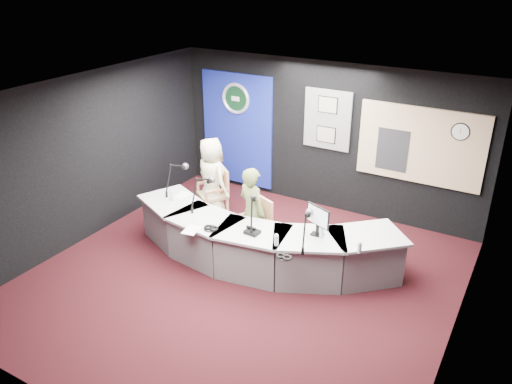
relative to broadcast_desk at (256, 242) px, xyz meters
The scene contains 33 objects.
ground 0.67m from the broadcast_desk, 84.81° to the right, with size 6.00×6.00×0.00m, color black.
ceiling 2.49m from the broadcast_desk, 84.81° to the right, with size 6.00×6.00×0.02m, color silver.
wall_back 2.66m from the broadcast_desk, 88.83° to the left, with size 6.00×0.02×2.80m, color black.
wall_front 3.70m from the broadcast_desk, 89.19° to the right, with size 6.00×0.02×2.80m, color black.
wall_left 3.17m from the broadcast_desk, 169.44° to the right, with size 0.02×6.00×2.80m, color black.
wall_right 3.26m from the broadcast_desk, 10.22° to the right, with size 0.02×6.00×2.80m, color black.
broadcast_desk is the anchor object (origin of this frame).
backdrop_panel 3.17m from the broadcast_desk, 127.40° to the left, with size 1.60×0.05×2.30m, color navy.
agency_seal 3.38m from the broadcast_desk, 127.86° to the left, with size 0.63×0.63×0.07m, color silver.
seal_center 3.38m from the broadcast_desk, 127.80° to the left, with size 0.48×0.48×0.01m, color black.
pinboard 2.79m from the broadcast_desk, 87.63° to the left, with size 0.90×0.04×1.10m, color slate.
framed_photo_upper 2.91m from the broadcast_desk, 87.60° to the left, with size 0.34×0.02×0.27m, color gray.
framed_photo_lower 2.63m from the broadcast_desk, 87.60° to the left, with size 0.34×0.02×0.27m, color gray.
booth_window_frame 3.24m from the broadcast_desk, 53.36° to the left, with size 2.12×0.06×1.32m, color tan.
booth_glow 3.23m from the broadcast_desk, 53.24° to the left, with size 2.00×0.02×1.20m, color #FFD0A1.
equipment_rack 2.93m from the broadcast_desk, 60.54° to the left, with size 0.55×0.02×0.75m, color black.
wall_clock 3.71m from the broadcast_desk, 44.88° to the left, with size 0.28×0.28×0.01m, color white.
armchair_left 1.77m from the broadcast_desk, 147.33° to the left, with size 0.51×0.51×0.90m, color tan, non-canonical shape.
armchair_right 0.28m from the broadcast_desk, 134.48° to the left, with size 0.50×0.50×0.89m, color tan, non-canonical shape.
draped_jacket 2.03m from the broadcast_desk, 144.92° to the left, with size 0.50×0.10×0.70m, color gray.
person_man 1.81m from the broadcast_desk, 147.33° to the left, with size 0.76×0.49×1.55m, color beige.
person_woman 0.47m from the broadcast_desk, 134.48° to the left, with size 0.55×0.36×1.52m, color #5E6B38.
computer_monitor 1.22m from the broadcast_desk, ahead, with size 0.41×0.02×0.28m, color black.
desk_phone 0.58m from the broadcast_desk, 68.25° to the right, with size 0.21×0.17×0.05m, color black.
headphones_near 1.21m from the broadcast_desk, 40.93° to the right, with size 0.21×0.21×0.03m, color black.
headphones_far 0.83m from the broadcast_desk, 127.65° to the right, with size 0.24×0.24×0.04m, color black.
paper_stack 1.62m from the broadcast_desk, behind, with size 0.19×0.27×0.00m, color white.
notepad 1.08m from the broadcast_desk, 132.31° to the right, with size 0.21×0.29×0.00m, color white.
boom_mic_a 1.91m from the broadcast_desk, behind, with size 0.17×0.74×0.60m, color black, non-canonical shape.
boom_mic_b 1.23m from the broadcast_desk, behind, with size 0.16×0.74×0.60m, color black, non-canonical shape.
boom_mic_c 0.70m from the broadcast_desk, 77.75° to the right, with size 0.39×0.68×0.60m, color black, non-canonical shape.
boom_mic_d 1.19m from the broadcast_desk, 14.35° to the right, with size 0.30×0.71×0.60m, color black, non-canonical shape.
water_bottles 0.53m from the broadcast_desk, 77.02° to the right, with size 3.34×0.58×0.18m, color silver, non-canonical shape.
Camera 1 is at (3.46, -5.51, 4.44)m, focal length 36.00 mm.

